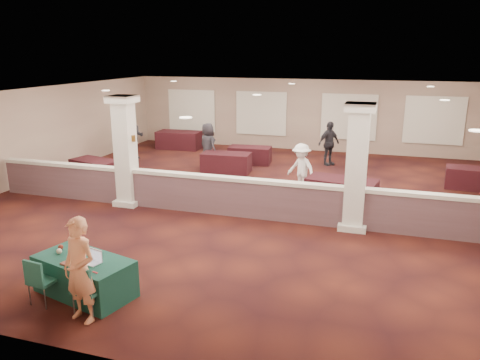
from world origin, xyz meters
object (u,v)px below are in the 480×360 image
(conf_chair_side, at_px, (40,278))
(far_table_front_right, at_px, (341,192))
(attendee_a, at_px, (133,136))
(attendee_b, at_px, (301,169))
(far_table_back_left, at_px, (179,140))
(attendee_d, at_px, (208,145))
(woman, at_px, (80,270))
(far_table_front_left, at_px, (96,169))
(near_table, at_px, (85,276))
(conf_chair_main, at_px, (85,286))
(far_table_back_center, at_px, (250,155))
(far_table_front_center, at_px, (226,163))
(far_table_back_right, at_px, (474,179))
(attendee_c, at_px, (329,143))

(conf_chair_side, xyz_separation_m, far_table_front_right, (4.53, 7.32, -0.12))
(attendee_a, distance_m, attendee_b, 8.17)
(far_table_back_left, bearing_deg, attendee_b, -38.56)
(attendee_d, bearing_deg, woman, 131.52)
(far_table_front_left, height_order, attendee_b, attendee_b)
(conf_chair_side, distance_m, attendee_b, 8.77)
(attendee_a, bearing_deg, far_table_back_left, 50.39)
(attendee_a, bearing_deg, near_table, -83.12)
(near_table, bearing_deg, conf_chair_main, -38.15)
(conf_chair_side, xyz_separation_m, attendee_a, (-4.49, 11.02, 0.42))
(far_table_back_center, distance_m, attendee_d, 1.85)
(near_table, distance_m, far_table_back_left, 13.56)
(far_table_back_left, bearing_deg, far_table_front_center, -44.63)
(attendee_d, bearing_deg, far_table_back_left, -17.55)
(conf_chair_side, relative_size, far_table_back_right, 0.51)
(near_table, height_order, attendee_d, attendee_d)
(far_table_front_left, height_order, attendee_a, attendee_a)
(far_table_front_left, relative_size, attendee_d, 1.00)
(near_table, height_order, far_table_front_left, near_table)
(attendee_c, relative_size, attendee_d, 1.00)
(far_table_back_left, bearing_deg, far_table_front_left, -95.29)
(attendee_a, bearing_deg, woman, -82.55)
(conf_chair_main, height_order, attendee_c, attendee_c)
(far_table_front_right, xyz_separation_m, attendee_d, (-5.44, 3.20, 0.46))
(far_table_front_center, relative_size, attendee_d, 1.03)
(far_table_front_center, xyz_separation_m, attendee_c, (3.50, 2.30, 0.51))
(near_table, distance_m, attendee_a, 11.59)
(far_table_front_left, distance_m, attendee_b, 7.27)
(conf_chair_side, relative_size, attendee_d, 0.51)
(far_table_front_right, distance_m, attendee_c, 5.13)
(far_table_back_left, relative_size, far_table_back_right, 1.16)
(far_table_front_left, bearing_deg, woman, -57.06)
(near_table, height_order, attendee_c, attendee_c)
(attendee_c, bearing_deg, far_table_back_center, 142.89)
(woman, distance_m, attendee_a, 12.48)
(woman, bearing_deg, far_table_front_center, 108.99)
(far_table_front_left, distance_m, far_table_front_center, 4.71)
(conf_chair_main, height_order, far_table_front_center, conf_chair_main)
(far_table_front_left, bearing_deg, attendee_a, 97.03)
(conf_chair_main, bearing_deg, far_table_back_left, 112.47)
(far_table_front_right, xyz_separation_m, far_table_back_center, (-4.08, 4.34, -0.06))
(woman, distance_m, far_table_front_center, 10.26)
(conf_chair_side, bearing_deg, near_table, 54.73)
(far_table_front_left, bearing_deg, attendee_c, 31.52)
(far_table_front_right, xyz_separation_m, attendee_a, (-9.02, 3.70, 0.54))
(near_table, bearing_deg, far_table_back_center, 104.76)
(conf_chair_main, distance_m, attendee_c, 12.65)
(far_table_front_right, height_order, attendee_d, attendee_d)
(far_table_back_left, xyz_separation_m, attendee_d, (2.62, -3.00, 0.46))
(far_table_front_left, distance_m, far_table_back_right, 12.87)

